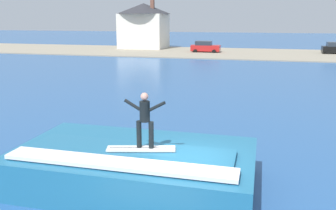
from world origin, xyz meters
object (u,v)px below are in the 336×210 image
object	(u,v)px
surfer	(145,117)
car_near_shore	(205,47)
surfboard	(141,149)
wave_crest	(134,167)
house_with_chimney	(144,24)

from	to	relation	value
surfer	car_near_shore	size ratio (longest dim) A/B	0.39
surfboard	car_near_shore	distance (m)	47.41
wave_crest	surfboard	size ratio (longest dim) A/B	3.53
wave_crest	surfer	xyz separation A→B (m)	(0.49, -0.26, 1.80)
wave_crest	surfer	world-z (taller)	surfer
wave_crest	surfboard	bearing A→B (deg)	-41.18
wave_crest	house_with_chimney	distance (m)	54.68
house_with_chimney	car_near_shore	bearing A→B (deg)	-23.60
surfboard	car_near_shore	xyz separation A→B (m)	(-5.27, 47.11, -0.49)
car_near_shore	house_with_chimney	xyz separation A→B (m)	(-11.78, 5.15, 3.43)
surfer	house_with_chimney	distance (m)	54.98
surfer	house_with_chimney	world-z (taller)	house_with_chimney
surfer	car_near_shore	world-z (taller)	surfer
surfboard	house_with_chimney	distance (m)	55.05
car_near_shore	house_with_chimney	world-z (taller)	house_with_chimney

